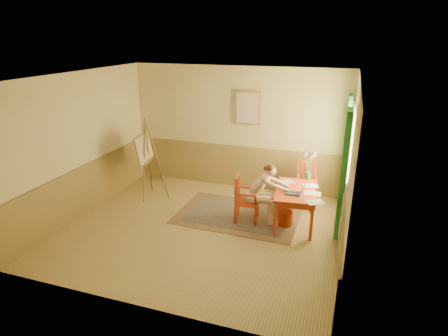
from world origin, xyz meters
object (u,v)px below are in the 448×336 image
(table, at_px, (296,194))
(laptop, at_px, (296,192))
(chair_left, at_px, (245,199))
(figure, at_px, (262,191))
(chair_back, at_px, (306,185))
(easel, at_px, (145,151))

(table, xyz_separation_m, laptop, (0.03, -0.21, 0.13))
(table, height_order, chair_left, chair_left)
(figure, bearing_deg, chair_back, 55.63)
(table, bearing_deg, chair_back, 84.07)
(table, bearing_deg, laptop, -81.70)
(chair_left, height_order, chair_back, chair_left)
(laptop, bearing_deg, chair_left, 177.52)
(chair_back, height_order, easel, easel)
(figure, height_order, easel, easel)
(chair_back, relative_size, figure, 0.79)
(chair_back, relative_size, laptop, 2.65)
(chair_left, bearing_deg, easel, 169.76)
(figure, xyz_separation_m, laptop, (0.66, -0.09, 0.11))
(chair_left, xyz_separation_m, chair_back, (1.04, 1.10, -0.00))
(chair_left, distance_m, figure, 0.37)
(figure, relative_size, easel, 0.66)
(chair_left, relative_size, figure, 0.79)
(table, bearing_deg, easel, 175.52)
(table, distance_m, chair_left, 0.97)
(table, height_order, easel, easel)
(chair_back, height_order, figure, figure)
(table, bearing_deg, figure, -169.10)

